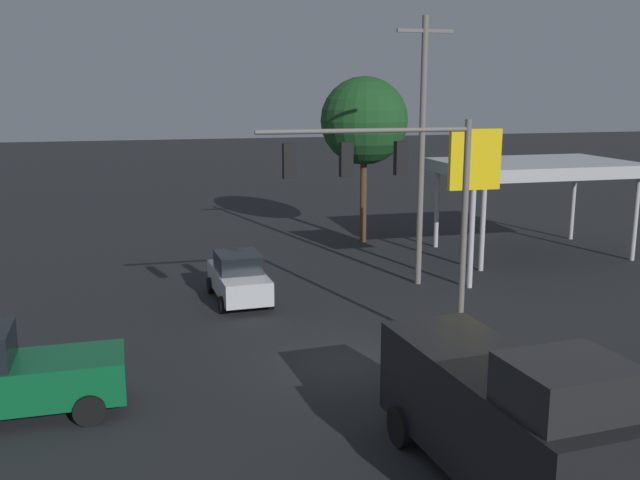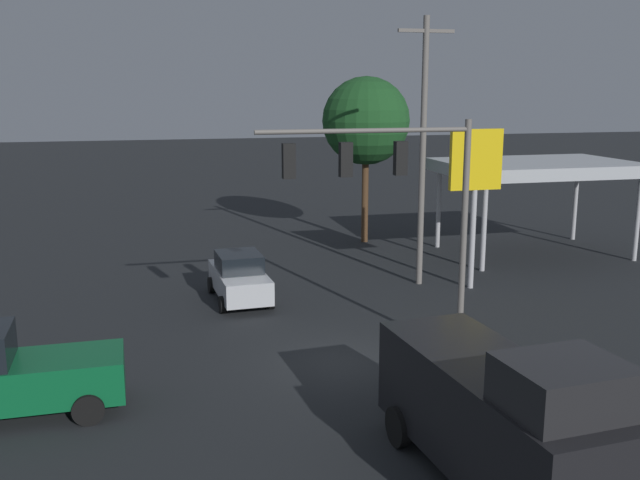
{
  "view_description": "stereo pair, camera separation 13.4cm",
  "coord_description": "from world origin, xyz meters",
  "px_view_note": "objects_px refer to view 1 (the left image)",
  "views": [
    {
      "loc": [
        5.69,
        20.03,
        8.27
      ],
      "look_at": [
        0.0,
        -2.0,
        3.41
      ],
      "focal_mm": 40.0,
      "sensor_mm": 36.0,
      "label": 1
    },
    {
      "loc": [
        5.56,
        20.06,
        8.27
      ],
      "look_at": [
        0.0,
        -2.0,
        3.41
      ],
      "focal_mm": 40.0,
      "sensor_mm": 36.0,
      "label": 2
    }
  ],
  "objects_px": {
    "traffic_signal_assembly": "(393,185)",
    "delivery_truck": "(502,415)",
    "street_tree": "(364,121)",
    "price_sign": "(474,171)",
    "pickup_parked": "(12,376)",
    "utility_pole": "(422,147)",
    "sedan_waiting": "(239,277)"
  },
  "relations": [
    {
      "from": "street_tree",
      "to": "delivery_truck",
      "type": "bearing_deg",
      "value": 78.76
    },
    {
      "from": "price_sign",
      "to": "street_tree",
      "type": "xyz_separation_m",
      "value": [
        1.53,
        -9.94,
        1.57
      ]
    },
    {
      "from": "traffic_signal_assembly",
      "to": "delivery_truck",
      "type": "height_order",
      "value": "traffic_signal_assembly"
    },
    {
      "from": "price_sign",
      "to": "street_tree",
      "type": "distance_m",
      "value": 10.18
    },
    {
      "from": "sedan_waiting",
      "to": "delivery_truck",
      "type": "height_order",
      "value": "delivery_truck"
    },
    {
      "from": "traffic_signal_assembly",
      "to": "utility_pole",
      "type": "distance_m",
      "value": 8.97
    },
    {
      "from": "price_sign",
      "to": "delivery_truck",
      "type": "height_order",
      "value": "price_sign"
    },
    {
      "from": "price_sign",
      "to": "sedan_waiting",
      "type": "xyz_separation_m",
      "value": [
        9.7,
        -0.55,
        -4.02
      ]
    },
    {
      "from": "utility_pole",
      "to": "pickup_parked",
      "type": "distance_m",
      "value": 18.18
    },
    {
      "from": "pickup_parked",
      "to": "street_tree",
      "type": "height_order",
      "value": "street_tree"
    },
    {
      "from": "sedan_waiting",
      "to": "traffic_signal_assembly",
      "type": "bearing_deg",
      "value": 23.58
    },
    {
      "from": "pickup_parked",
      "to": "sedan_waiting",
      "type": "distance_m",
      "value": 11.22
    },
    {
      "from": "pickup_parked",
      "to": "utility_pole",
      "type": "bearing_deg",
      "value": -148.93
    },
    {
      "from": "street_tree",
      "to": "price_sign",
      "type": "bearing_deg",
      "value": 98.74
    },
    {
      "from": "pickup_parked",
      "to": "delivery_truck",
      "type": "bearing_deg",
      "value": 148.07
    },
    {
      "from": "delivery_truck",
      "to": "traffic_signal_assembly",
      "type": "bearing_deg",
      "value": 173.03
    },
    {
      "from": "utility_pole",
      "to": "sedan_waiting",
      "type": "height_order",
      "value": "utility_pole"
    },
    {
      "from": "delivery_truck",
      "to": "street_tree",
      "type": "relative_size",
      "value": 0.78
    },
    {
      "from": "utility_pole",
      "to": "delivery_truck",
      "type": "relative_size",
      "value": 1.6
    },
    {
      "from": "utility_pole",
      "to": "delivery_truck",
      "type": "xyz_separation_m",
      "value": [
        4.5,
        15.53,
        -4.16
      ]
    },
    {
      "from": "traffic_signal_assembly",
      "to": "pickup_parked",
      "type": "xyz_separation_m",
      "value": [
        10.68,
        1.43,
        -4.34
      ]
    },
    {
      "from": "traffic_signal_assembly",
      "to": "price_sign",
      "type": "xyz_separation_m",
      "value": [
        -6.04,
        -6.77,
        -0.48
      ]
    },
    {
      "from": "traffic_signal_assembly",
      "to": "street_tree",
      "type": "height_order",
      "value": "street_tree"
    },
    {
      "from": "delivery_truck",
      "to": "street_tree",
      "type": "height_order",
      "value": "street_tree"
    },
    {
      "from": "traffic_signal_assembly",
      "to": "sedan_waiting",
      "type": "bearing_deg",
      "value": -63.42
    },
    {
      "from": "sedan_waiting",
      "to": "delivery_truck",
      "type": "bearing_deg",
      "value": 9.62
    },
    {
      "from": "price_sign",
      "to": "pickup_parked",
      "type": "xyz_separation_m",
      "value": [
        16.71,
        8.2,
        -3.86
      ]
    },
    {
      "from": "price_sign",
      "to": "pickup_parked",
      "type": "distance_m",
      "value": 19.01
    },
    {
      "from": "pickup_parked",
      "to": "traffic_signal_assembly",
      "type": "bearing_deg",
      "value": -173.52
    },
    {
      "from": "traffic_signal_assembly",
      "to": "delivery_truck",
      "type": "relative_size",
      "value": 1.06
    },
    {
      "from": "sedan_waiting",
      "to": "street_tree",
      "type": "distance_m",
      "value": 13.64
    },
    {
      "from": "pickup_parked",
      "to": "sedan_waiting",
      "type": "height_order",
      "value": "pickup_parked"
    }
  ]
}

